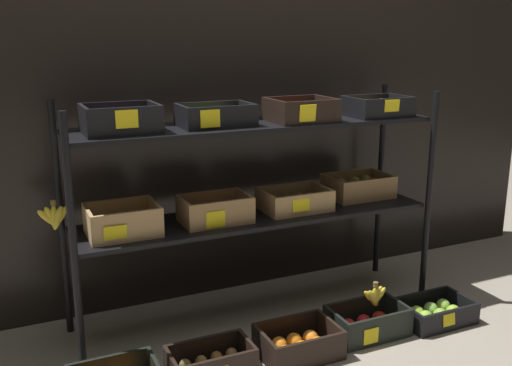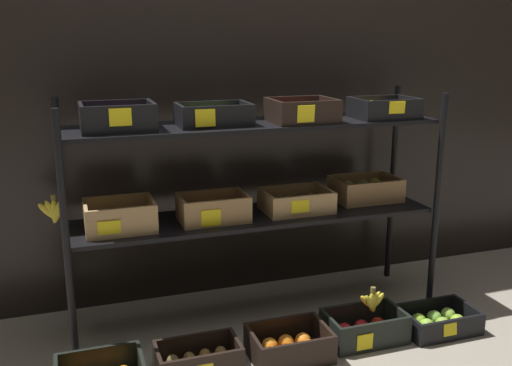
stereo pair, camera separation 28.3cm
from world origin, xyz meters
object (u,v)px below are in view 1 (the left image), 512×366
at_px(display_rack, 256,170).
at_px(crate_ground_kiwi, 211,364).
at_px(crate_ground_apple_red, 367,324).
at_px(crate_ground_orange, 298,345).
at_px(crate_ground_apple_green, 435,313).
at_px(banana_bunch_loose, 375,296).

distance_m(display_rack, crate_ground_kiwi, 0.92).
relative_size(crate_ground_kiwi, crate_ground_apple_red, 0.98).
bearing_deg(crate_ground_orange, display_rack, 91.53).
relative_size(crate_ground_apple_green, banana_bunch_loose, 2.53).
bearing_deg(crate_ground_kiwi, crate_ground_apple_green, -1.17).
height_order(display_rack, crate_ground_apple_green, display_rack).
relative_size(display_rack, crate_ground_orange, 5.49).
bearing_deg(crate_ground_kiwi, banana_bunch_loose, 0.36).
bearing_deg(crate_ground_orange, banana_bunch_loose, 3.62).
distance_m(display_rack, banana_bunch_loose, 0.83).
height_order(display_rack, crate_ground_kiwi, display_rack).
xyz_separation_m(crate_ground_kiwi, crate_ground_apple_green, (1.19, -0.02, -0.00)).
height_order(crate_ground_kiwi, crate_ground_apple_green, crate_ground_kiwi).
xyz_separation_m(crate_ground_kiwi, crate_ground_apple_red, (0.80, 0.01, 0.00)).
bearing_deg(banana_bunch_loose, crate_ground_orange, -176.38).
relative_size(crate_ground_kiwi, banana_bunch_loose, 2.52).
distance_m(crate_ground_apple_red, banana_bunch_loose, 0.14).
bearing_deg(crate_ground_kiwi, display_rack, 46.10).
xyz_separation_m(crate_ground_apple_red, crate_ground_apple_green, (0.39, -0.03, -0.01)).
relative_size(crate_ground_apple_red, crate_ground_apple_green, 1.02).
xyz_separation_m(display_rack, crate_ground_apple_green, (0.79, -0.44, -0.72)).
bearing_deg(crate_ground_apple_red, crate_ground_orange, -175.83).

